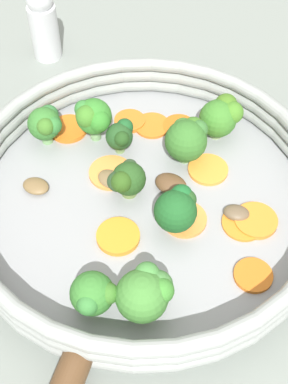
# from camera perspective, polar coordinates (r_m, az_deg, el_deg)

# --- Properties ---
(ground_plane) EXTENTS (4.00, 4.00, 0.00)m
(ground_plane) POSITION_cam_1_polar(r_m,az_deg,el_deg) (0.56, 0.00, -1.72)
(ground_plane) COLOR gray
(skillet) EXTENTS (0.35, 0.35, 0.01)m
(skillet) POSITION_cam_1_polar(r_m,az_deg,el_deg) (0.55, 0.00, -1.35)
(skillet) COLOR #939699
(skillet) RESTS_ON ground_plane
(skillet_rim_wall) EXTENTS (0.36, 0.36, 0.05)m
(skillet_rim_wall) POSITION_cam_1_polar(r_m,az_deg,el_deg) (0.53, 0.00, 0.51)
(skillet_rim_wall) COLOR #959B96
(skillet_rim_wall) RESTS_ON skillet
(skillet_rivet_left) EXTENTS (0.01, 0.01, 0.01)m
(skillet_rivet_left) POSITION_cam_1_polar(r_m,az_deg,el_deg) (0.48, -10.64, -14.46)
(skillet_rivet_left) COLOR #90979C
(skillet_rivet_left) RESTS_ON skillet
(skillet_rivet_right) EXTENTS (0.01, 0.01, 0.01)m
(skillet_rivet_right) POSITION_cam_1_polar(r_m,az_deg,el_deg) (0.46, -1.69, -17.30)
(skillet_rivet_right) COLOR #939A9D
(skillet_rivet_right) RESTS_ON skillet
(carrot_slice_0) EXTENTS (0.06, 0.06, 0.00)m
(carrot_slice_0) POSITION_cam_1_polar(r_m,az_deg,el_deg) (0.57, -3.53, 2.08)
(carrot_slice_0) COLOR #F19141
(carrot_slice_0) RESTS_ON skillet
(carrot_slice_1) EXTENTS (0.05, 0.05, 0.00)m
(carrot_slice_1) POSITION_cam_1_polar(r_m,az_deg,el_deg) (0.62, 0.87, 7.11)
(carrot_slice_1) COLOR orange
(carrot_slice_1) RESTS_ON skillet
(carrot_slice_2) EXTENTS (0.05, 0.05, 0.00)m
(carrot_slice_2) POSITION_cam_1_polar(r_m,az_deg,el_deg) (0.54, 10.52, -3.30)
(carrot_slice_2) COLOR orange
(carrot_slice_2) RESTS_ON skillet
(carrot_slice_3) EXTENTS (0.05, 0.05, 0.00)m
(carrot_slice_3) POSITION_cam_1_polar(r_m,az_deg,el_deg) (0.57, 7.09, 2.13)
(carrot_slice_3) COLOR orange
(carrot_slice_3) RESTS_ON skillet
(carrot_slice_4) EXTENTS (0.06, 0.06, 0.01)m
(carrot_slice_4) POSITION_cam_1_polar(r_m,az_deg,el_deg) (0.54, 11.84, -2.98)
(carrot_slice_4) COLOR orange
(carrot_slice_4) RESTS_ON skillet
(carrot_slice_5) EXTENTS (0.06, 0.06, 0.00)m
(carrot_slice_5) POSITION_cam_1_polar(r_m,az_deg,el_deg) (0.62, -8.06, 6.70)
(carrot_slice_5) COLOR orange
(carrot_slice_5) RESTS_ON skillet
(carrot_slice_6) EXTENTS (0.06, 0.06, 0.00)m
(carrot_slice_6) POSITION_cam_1_polar(r_m,az_deg,el_deg) (0.53, 4.33, -2.89)
(carrot_slice_6) COLOR #F98E3D
(carrot_slice_6) RESTS_ON skillet
(carrot_slice_7) EXTENTS (0.05, 0.05, 0.01)m
(carrot_slice_7) POSITION_cam_1_polar(r_m,az_deg,el_deg) (0.62, -1.54, 7.57)
(carrot_slice_7) COLOR orange
(carrot_slice_7) RESTS_ON skillet
(carrot_slice_8) EXTENTS (0.05, 0.05, 0.00)m
(carrot_slice_8) POSITION_cam_1_polar(r_m,az_deg,el_deg) (0.51, 11.57, -8.70)
(carrot_slice_8) COLOR orange
(carrot_slice_8) RESTS_ON skillet
(carrot_slice_9) EXTENTS (0.05, 0.05, 0.00)m
(carrot_slice_9) POSITION_cam_1_polar(r_m,az_deg,el_deg) (0.62, 3.78, 6.98)
(carrot_slice_9) COLOR orange
(carrot_slice_9) RESTS_ON skillet
(carrot_slice_10) EXTENTS (0.05, 0.05, 0.01)m
(carrot_slice_10) POSITION_cam_1_polar(r_m,az_deg,el_deg) (0.52, -2.78, -4.74)
(carrot_slice_10) COLOR orange
(carrot_slice_10) RESTS_ON skillet
(broccoli_floret_0) EXTENTS (0.05, 0.04, 0.05)m
(broccoli_floret_0) POSITION_cam_1_polar(r_m,az_deg,el_deg) (0.59, -5.31, 8.05)
(broccoli_floret_0) COLOR #7FAD6E
(broccoli_floret_0) RESTS_ON skillet
(broccoli_floret_1) EXTENTS (0.04, 0.04, 0.04)m
(broccoli_floret_1) POSITION_cam_1_polar(r_m,az_deg,el_deg) (0.54, -1.92, 1.35)
(broccoli_floret_1) COLOR olive
(broccoli_floret_1) RESTS_ON skillet
(broccoli_floret_2) EXTENTS (0.05, 0.05, 0.05)m
(broccoli_floret_2) POSITION_cam_1_polar(r_m,az_deg,el_deg) (0.57, 4.67, 5.80)
(broccoli_floret_2) COLOR #7CAC68
(broccoli_floret_2) RESTS_ON skillet
(broccoli_floret_3) EXTENTS (0.05, 0.05, 0.05)m
(broccoli_floret_3) POSITION_cam_1_polar(r_m,az_deg,el_deg) (0.45, 0.20, -10.71)
(broccoli_floret_3) COLOR #8DAC66
(broccoli_floret_3) RESTS_ON skillet
(broccoli_floret_4) EXTENTS (0.04, 0.04, 0.05)m
(broccoli_floret_4) POSITION_cam_1_polar(r_m,az_deg,el_deg) (0.59, -10.42, 7.23)
(broccoli_floret_4) COLOR #7DB36C
(broccoli_floret_4) RESTS_ON skillet
(broccoli_floret_5) EXTENTS (0.05, 0.04, 0.05)m
(broccoli_floret_5) POSITION_cam_1_polar(r_m,az_deg,el_deg) (0.60, 8.23, 8.03)
(broccoli_floret_5) COLOR #8CA464
(broccoli_floret_5) RESTS_ON skillet
(broccoli_floret_6) EXTENTS (0.04, 0.04, 0.05)m
(broccoli_floret_6) POSITION_cam_1_polar(r_m,az_deg,el_deg) (0.46, -5.43, -10.85)
(broccoli_floret_6) COLOR #89B467
(broccoli_floret_6) RESTS_ON skillet
(broccoli_floret_7) EXTENTS (0.04, 0.04, 0.05)m
(broccoli_floret_7) POSITION_cam_1_polar(r_m,az_deg,el_deg) (0.51, 3.54, -1.81)
(broccoli_floret_7) COLOR #6D955B
(broccoli_floret_7) RESTS_ON skillet
(broccoli_floret_8) EXTENTS (0.03, 0.03, 0.04)m
(broccoli_floret_8) POSITION_cam_1_polar(r_m,az_deg,el_deg) (0.58, -2.51, 6.03)
(broccoli_floret_8) COLOR #7B9C56
(broccoli_floret_8) RESTS_ON skillet
(mushroom_piece_0) EXTENTS (0.03, 0.03, 0.01)m
(mushroom_piece_0) POSITION_cam_1_polar(r_m,az_deg,el_deg) (0.54, 9.84, -2.20)
(mushroom_piece_0) COLOR brown
(mushroom_piece_0) RESTS_ON skillet
(mushroom_piece_1) EXTENTS (0.03, 0.03, 0.01)m
(mushroom_piece_1) POSITION_cam_1_polar(r_m,az_deg,el_deg) (0.56, -3.61, 1.39)
(mushroom_piece_1) COLOR olive
(mushroom_piece_1) RESTS_ON skillet
(mushroom_piece_2) EXTENTS (0.04, 0.04, 0.01)m
(mushroom_piece_2) POSITION_cam_1_polar(r_m,az_deg,el_deg) (0.55, 3.09, 0.61)
(mushroom_piece_2) COLOR brown
(mushroom_piece_2) RESTS_ON skillet
(mushroom_piece_3) EXTENTS (0.03, 0.04, 0.01)m
(mushroom_piece_3) POSITION_cam_1_polar(r_m,az_deg,el_deg) (0.57, -11.47, 0.63)
(mushroom_piece_3) COLOR brown
(mushroom_piece_3) RESTS_ON skillet
(salt_shaker) EXTENTS (0.04, 0.04, 0.10)m
(salt_shaker) POSITION_cam_1_polar(r_m,az_deg,el_deg) (0.72, -10.68, 17.22)
(salt_shaker) COLOR silver
(salt_shaker) RESTS_ON ground_plane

